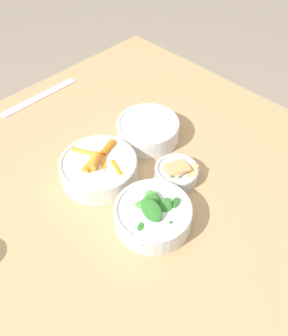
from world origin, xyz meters
The scene contains 7 objects.
ground_plane centered at (0.00, 0.00, 0.00)m, with size 10.00×10.00×0.00m, color gray.
dining_table centered at (0.00, 0.00, 0.64)m, with size 1.09×1.08×0.74m.
bowl_carrots centered at (-0.04, 0.08, 0.77)m, with size 0.19×0.19×0.08m.
bowl_greens centered at (-0.05, -0.12, 0.77)m, with size 0.18×0.18×0.09m.
bowl_beans_hotdog centered at (0.15, 0.09, 0.77)m, with size 0.17×0.17×0.06m.
bowl_cookies centered at (0.10, -0.06, 0.76)m, with size 0.11×0.11×0.04m.
ruler centered at (0.05, 0.47, 0.74)m, with size 0.27×0.03×0.00m.
Camera 1 is at (-0.41, -0.45, 1.45)m, focal length 40.00 mm.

